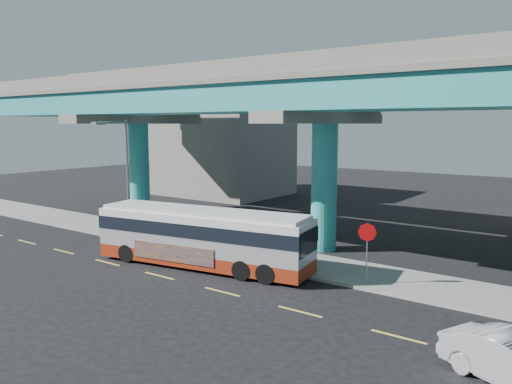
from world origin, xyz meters
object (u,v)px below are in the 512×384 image
Objects in this scene: transit_bus at (202,236)px; stop_sign at (367,240)px; parked_car at (169,225)px; street_lamp at (120,162)px.

transit_bus is 4.30× the size of stop_sign.
transit_bus is at bearing -118.67° from parked_car.
parked_car is at bearing 140.55° from transit_bus.
parked_car is 0.57× the size of street_lamp.
parked_car is at bearing 175.97° from stop_sign.
parked_car is 14.48m from stop_sign.
stop_sign reaches higher than parked_car.
street_lamp reaches higher than parked_car.
street_lamp is at bearing 161.51° from transit_bus.
street_lamp is at bearing -175.24° from stop_sign.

